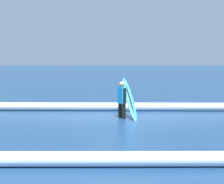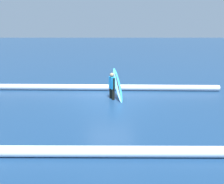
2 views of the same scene
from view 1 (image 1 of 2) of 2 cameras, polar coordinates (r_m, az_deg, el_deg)
The scene contains 4 objects.
ground_plane at distance 11.20m, azimuth 1.30°, elevation -5.03°, with size 193.34×193.34×0.00m, color navy.
surfer at distance 11.08m, azimuth 1.91°, elevation -1.16°, with size 0.34×0.50×1.38m.
surfboard at distance 11.26m, azimuth 3.37°, elevation -1.23°, with size 0.66×1.63×1.48m.
wave_crest_foreground at distance 12.89m, azimuth -7.60°, elevation -2.80°, with size 0.35×0.35×16.66m, color white.
Camera 1 is at (0.29, 10.97, 2.20)m, focal length 47.63 mm.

